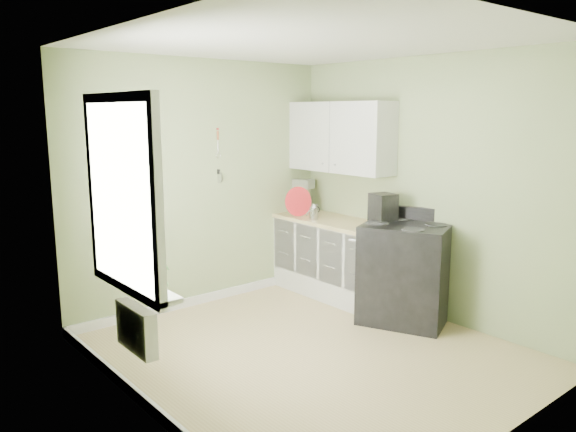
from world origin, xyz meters
TOP-DOWN VIEW (x-y plane):
  - floor at (0.00, 0.00)m, footprint 3.20×3.60m
  - ceiling at (0.00, 0.00)m, footprint 3.20×3.60m
  - wall_back at (0.00, 1.81)m, footprint 3.20×0.02m
  - wall_left at (-1.61, 0.00)m, footprint 0.02×3.60m
  - wall_right at (1.61, 0.00)m, footprint 0.02×3.60m
  - base_cabinets at (1.30, 1.00)m, footprint 0.60×1.60m
  - countertop at (1.29, 1.00)m, footprint 0.64×1.60m
  - upper_cabinets at (1.43, 1.10)m, footprint 0.35×1.40m
  - window at (-1.58, 0.30)m, footprint 0.06×1.14m
  - window_sill at (-1.51, 0.30)m, footprint 0.18×1.14m
  - radiator at (-1.54, 0.25)m, footprint 0.12×0.50m
  - wall_utensils at (0.20, 1.78)m, footprint 0.02×0.14m
  - stove at (1.28, -0.02)m, footprint 1.04×1.05m
  - stand_mixer at (1.38, 1.74)m, footprint 0.30×0.40m
  - kettle at (1.10, 1.19)m, footprint 0.18×0.10m
  - coffee_maker at (1.27, 0.30)m, footprint 0.27×0.29m
  - red_tray at (1.11, 1.47)m, footprint 0.36×0.12m
  - jar at (1.12, 0.30)m, footprint 0.07×0.07m
  - plant_a at (-1.50, -0.11)m, footprint 0.18×0.17m
  - plant_b at (-1.50, 0.43)m, footprint 0.19×0.20m
  - plant_c at (-1.50, 0.48)m, footprint 0.24×0.24m

SIDE VIEW (x-z plane):
  - floor at x=0.00m, z-range -0.02..0.00m
  - base_cabinets at x=1.30m, z-range 0.00..0.87m
  - stove at x=1.28m, z-range -0.06..1.09m
  - radiator at x=-1.54m, z-range 0.38..0.73m
  - window_sill at x=-1.51m, z-range 0.86..0.90m
  - countertop at x=1.29m, z-range 0.87..0.91m
  - jar at x=1.12m, z-range 0.91..0.99m
  - kettle at x=1.10m, z-range 0.91..1.09m
  - plant_a at x=-1.50m, z-range 0.90..1.18m
  - plant_b at x=-1.50m, z-range 0.90..1.19m
  - plant_c at x=-1.50m, z-range 0.90..1.22m
  - red_tray at x=1.11m, z-range 0.91..1.26m
  - coffee_maker at x=1.27m, z-range 0.90..1.29m
  - stand_mixer at x=1.38m, z-range 0.88..1.32m
  - wall_back at x=0.00m, z-range 0.00..2.70m
  - wall_left at x=-1.61m, z-range 0.00..2.70m
  - wall_right at x=1.61m, z-range 0.00..2.70m
  - window at x=-1.58m, z-range 0.83..2.27m
  - wall_utensils at x=0.20m, z-range 1.27..1.85m
  - upper_cabinets at x=1.43m, z-range 1.45..2.25m
  - ceiling at x=0.00m, z-range 2.70..2.72m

